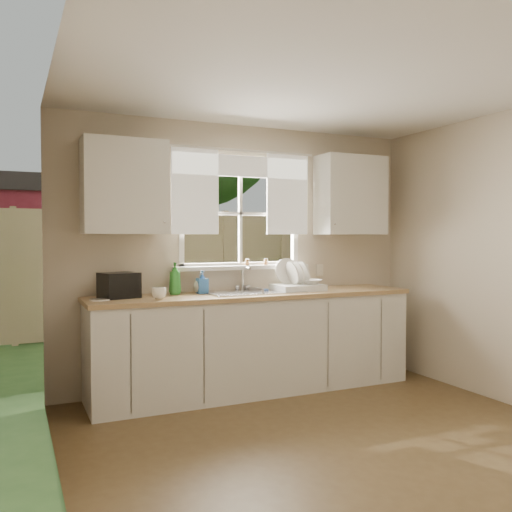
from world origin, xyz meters
name	(u,v)px	position (x,y,z in m)	size (l,w,h in m)	color
ground	(362,458)	(0.00, 0.00, 0.00)	(4.00, 4.00, 0.00)	brown
room_walls	(370,267)	(0.00, -0.07, 1.24)	(3.62, 4.02, 2.50)	beige
ceiling	(365,66)	(0.00, 0.00, 2.50)	(3.60, 4.00, 0.02)	silver
window	(241,231)	(0.00, 2.00, 1.49)	(1.38, 0.16, 1.06)	white
curtains	(243,184)	(0.00, 1.95, 1.93)	(1.50, 0.03, 0.81)	white
base_cabinets	(255,344)	(0.00, 1.68, 0.43)	(3.00, 0.62, 0.87)	silver
countertop	(255,295)	(0.00, 1.68, 0.89)	(3.04, 0.65, 0.04)	#A88454
upper_cabinet_left	(125,187)	(-1.15, 1.82, 1.85)	(0.70, 0.33, 0.80)	silver
upper_cabinet_right	(351,195)	(1.15, 1.82, 1.85)	(0.70, 0.33, 0.80)	silver
wall_outlet	(320,270)	(0.88, 1.99, 1.08)	(0.08, 0.01, 0.12)	beige
sill_jars	(257,262)	(0.14, 1.94, 1.18)	(0.24, 0.04, 0.06)	brown
backyard	(146,139)	(0.58, 8.42, 3.46)	(20.00, 10.00, 6.13)	#335421
sink	(253,300)	(0.00, 1.71, 0.84)	(0.88, 0.52, 0.40)	#B7B7BC
dish_rack	(297,284)	(0.46, 1.70, 0.97)	(0.46, 0.35, 0.31)	white
bowl	(311,282)	(0.58, 1.65, 0.99)	(0.18, 0.18, 0.05)	white
soap_bottle_a	(175,278)	(-0.71, 1.85, 1.05)	(0.11, 0.11, 0.29)	#2B832D
soap_bottle_b	(202,282)	(-0.46, 1.82, 1.01)	(0.09, 0.10, 0.21)	#326DBF
soap_bottle_c	(201,283)	(-0.46, 1.85, 1.00)	(0.14, 0.14, 0.18)	beige
saucer	(100,300)	(-1.39, 1.65, 0.92)	(0.16, 0.16, 0.01)	beige
cup	(159,293)	(-0.93, 1.55, 0.96)	(0.12, 0.12, 0.10)	white
black_appliance	(119,285)	(-1.21, 1.78, 1.02)	(0.29, 0.25, 0.21)	black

